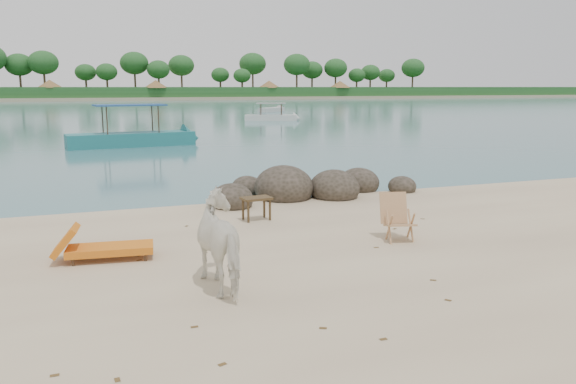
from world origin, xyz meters
name	(u,v)px	position (x,y,z in m)	size (l,w,h in m)	color
water	(105,106)	(0.00, 90.00, 0.00)	(400.00, 400.00, 0.00)	#326265
far_shore	(94,98)	(0.00, 170.00, 0.00)	(420.00, 90.00, 1.40)	tan
far_scenery	(96,87)	(0.03, 136.70, 3.14)	(420.00, 18.00, 9.50)	#1E4C1E
boulders	(305,189)	(2.37, 6.11, 0.24)	(6.37, 2.95, 1.25)	#2C271D
cow	(226,243)	(-1.56, -0.43, 0.74)	(0.80, 1.76, 1.48)	white
side_table	(256,210)	(0.18, 3.71, 0.28)	(0.68, 0.44, 0.55)	#382716
lounge_chair	(110,246)	(-3.22, 1.69, 0.29)	(1.90, 0.67, 0.57)	orange
deck_chair	(400,219)	(2.42, 0.98, 0.48)	(0.61, 0.67, 0.96)	tan
boat_near	(130,112)	(-1.12, 22.89, 1.83)	(7.53, 1.69, 3.65)	#1F6D71
boat_mid	(271,106)	(13.44, 42.72, 1.35)	(5.55, 1.25, 2.71)	silver
boat_far	(272,109)	(19.59, 61.11, 0.31)	(5.39, 1.21, 0.63)	#BBBAB7
dead_leaves	(253,276)	(-1.01, -0.03, 0.01)	(8.25, 6.76, 0.00)	brown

